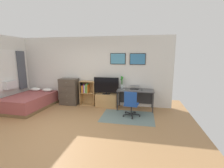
# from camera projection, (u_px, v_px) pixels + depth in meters

# --- Properties ---
(ground_plane) EXTENTS (7.20, 7.20, 0.00)m
(ground_plane) POSITION_uv_depth(u_px,v_px,m) (67.00, 130.00, 4.25)
(ground_plane) COLOR #A87A4C
(wall_back_with_posters) EXTENTS (6.12, 0.09, 2.70)m
(wall_back_with_posters) POSITION_uv_depth(u_px,v_px,m) (94.00, 71.00, 6.35)
(wall_back_with_posters) COLOR silver
(wall_back_with_posters) RESTS_ON ground_plane
(area_rug) EXTENTS (1.70, 1.20, 0.01)m
(area_rug) POSITION_uv_depth(u_px,v_px,m) (128.00, 117.00, 5.17)
(area_rug) COLOR slate
(area_rug) RESTS_ON ground_plane
(bed) EXTENTS (1.33, 1.95, 0.65)m
(bed) POSITION_uv_depth(u_px,v_px,m) (30.00, 101.00, 5.99)
(bed) COLOR brown
(bed) RESTS_ON ground_plane
(dresser) EXTENTS (0.73, 0.46, 1.06)m
(dresser) POSITION_uv_depth(u_px,v_px,m) (69.00, 92.00, 6.42)
(dresser) COLOR #4C4238
(dresser) RESTS_ON ground_plane
(bookshelf) EXTENTS (0.60, 0.30, 0.98)m
(bookshelf) POSITION_uv_depth(u_px,v_px,m) (87.00, 91.00, 6.34)
(bookshelf) COLOR tan
(bookshelf) RESTS_ON ground_plane
(tv_stand) EXTENTS (0.81, 0.41, 0.50)m
(tv_stand) POSITION_uv_depth(u_px,v_px,m) (106.00, 100.00, 6.19)
(tv_stand) COLOR tan
(tv_stand) RESTS_ON ground_plane
(television) EXTENTS (0.97, 0.16, 0.65)m
(television) POSITION_uv_depth(u_px,v_px,m) (106.00, 86.00, 6.06)
(television) COLOR black
(television) RESTS_ON tv_stand
(desk) EXTENTS (1.31, 0.62, 0.74)m
(desk) POSITION_uv_depth(u_px,v_px,m) (136.00, 93.00, 5.88)
(desk) COLOR #4C4C4F
(desk) RESTS_ON ground_plane
(office_chair) EXTENTS (0.57, 0.58, 0.86)m
(office_chair) POSITION_uv_depth(u_px,v_px,m) (131.00, 103.00, 5.09)
(office_chair) COLOR #232326
(office_chair) RESTS_ON ground_plane
(laptop) EXTENTS (0.37, 0.40, 0.16)m
(laptop) POSITION_uv_depth(u_px,v_px,m) (134.00, 88.00, 5.85)
(laptop) COLOR #B7B7BC
(laptop) RESTS_ON desk
(computer_mouse) EXTENTS (0.06, 0.10, 0.03)m
(computer_mouse) POSITION_uv_depth(u_px,v_px,m) (142.00, 90.00, 5.68)
(computer_mouse) COLOR #262628
(computer_mouse) RESTS_ON desk
(bamboo_vase) EXTENTS (0.11, 0.10, 0.46)m
(bamboo_vase) POSITION_uv_depth(u_px,v_px,m) (122.00, 82.00, 6.01)
(bamboo_vase) COLOR silver
(bamboo_vase) RESTS_ON desk
(wine_glass) EXTENTS (0.07, 0.07, 0.18)m
(wine_glass) POSITION_uv_depth(u_px,v_px,m) (124.00, 86.00, 5.80)
(wine_glass) COLOR silver
(wine_glass) RESTS_ON desk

